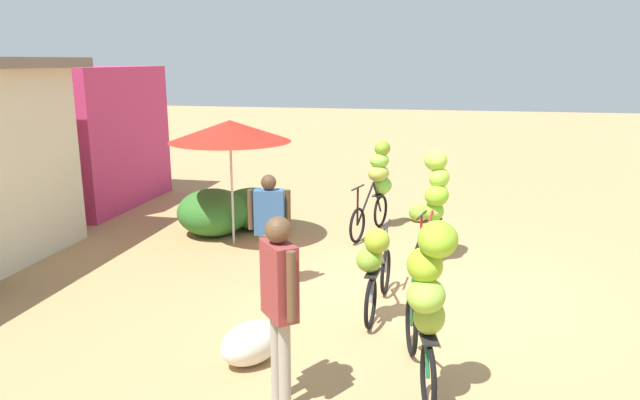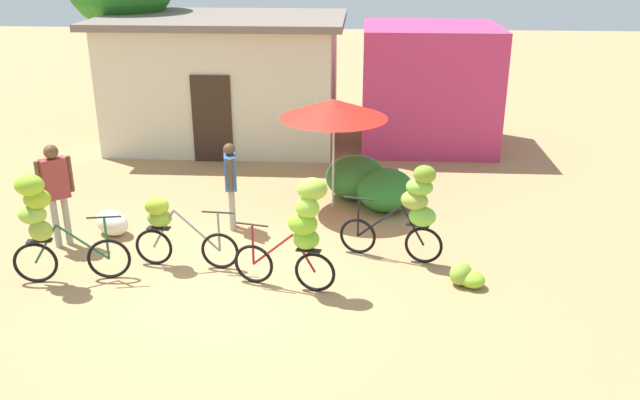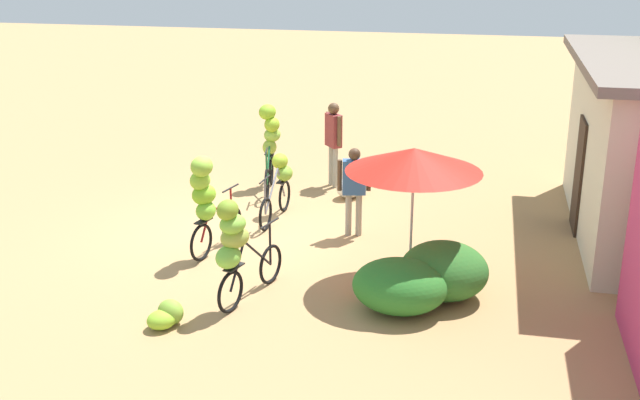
% 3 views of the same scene
% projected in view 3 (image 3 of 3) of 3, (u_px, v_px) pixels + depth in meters
% --- Properties ---
extents(ground_plane, '(60.00, 60.00, 0.00)m').
position_uv_depth(ground_plane, '(241.00, 234.00, 13.92)').
color(ground_plane, '#AC8354').
extents(hedge_bush_front_left, '(1.21, 1.28, 0.83)m').
position_uv_depth(hedge_bush_front_left, '(444.00, 271.00, 11.39)').
color(hedge_bush_front_left, '#2D6A27').
rests_on(hedge_bush_front_left, ground).
extents(hedge_bush_front_right, '(1.12, 1.33, 0.75)m').
position_uv_depth(hedge_bush_front_right, '(400.00, 286.00, 10.98)').
color(hedge_bush_front_right, '#2C7428').
rests_on(hedge_bush_front_right, ground).
extents(market_umbrella, '(2.01, 2.01, 2.11)m').
position_uv_depth(market_umbrella, '(414.00, 160.00, 11.40)').
color(market_umbrella, beige).
rests_on(market_umbrella, ground).
extents(bicycle_leftmost, '(1.70, 0.49, 1.73)m').
position_uv_depth(bicycle_leftmost, '(270.00, 139.00, 16.15)').
color(bicycle_leftmost, black).
rests_on(bicycle_leftmost, ground).
extents(bicycle_near_pile, '(1.68, 0.41, 1.17)m').
position_uv_depth(bicycle_near_pile, '(280.00, 181.00, 14.59)').
color(bicycle_near_pile, black).
rests_on(bicycle_near_pile, ground).
extents(bicycle_center_loaded, '(1.55, 0.52, 1.74)m').
position_uv_depth(bicycle_center_loaded, '(206.00, 197.00, 12.63)').
color(bicycle_center_loaded, black).
rests_on(bicycle_center_loaded, ground).
extents(bicycle_by_shop, '(1.65, 0.62, 1.64)m').
position_uv_depth(bicycle_by_shop, '(236.00, 244.00, 10.92)').
color(bicycle_by_shop, black).
rests_on(bicycle_by_shop, ground).
extents(banana_pile_on_ground, '(0.66, 0.58, 0.35)m').
position_uv_depth(banana_pile_on_ground, '(167.00, 315.00, 10.62)').
color(banana_pile_on_ground, '#8EC52E').
rests_on(banana_pile_on_ground, ground).
extents(produce_sack, '(0.83, 0.76, 0.44)m').
position_uv_depth(produce_sack, '(351.00, 187.00, 15.78)').
color(produce_sack, silver).
rests_on(produce_sack, ground).
extents(person_vendor, '(0.47, 0.41, 1.77)m').
position_uv_depth(person_vendor, '(333.00, 135.00, 16.21)').
color(person_vendor, gray).
rests_on(person_vendor, ground).
extents(person_bystander, '(0.27, 0.57, 1.58)m').
position_uv_depth(person_bystander, '(354.00, 183.00, 13.56)').
color(person_bystander, gray).
rests_on(person_bystander, ground).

